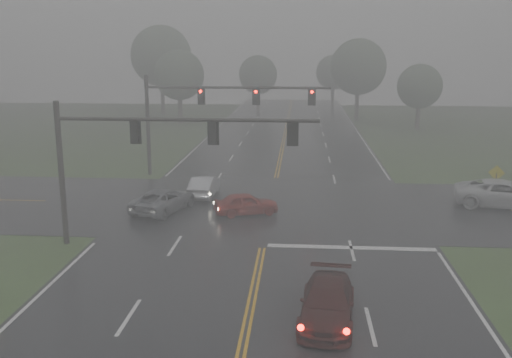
# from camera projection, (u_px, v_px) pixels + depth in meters

# --- Properties ---
(main_road) EXTENTS (18.00, 160.00, 0.02)m
(main_road) POSITION_uv_depth(u_px,v_px,m) (269.00, 215.00, 34.71)
(main_road) COLOR black
(main_road) RESTS_ON ground
(cross_street) EXTENTS (120.00, 14.00, 0.02)m
(cross_street) POSITION_uv_depth(u_px,v_px,m) (271.00, 206.00, 36.66)
(cross_street) COLOR black
(cross_street) RESTS_ON ground
(stop_bar) EXTENTS (8.50, 0.50, 0.01)m
(stop_bar) POSITION_uv_depth(u_px,v_px,m) (351.00, 248.00, 28.93)
(stop_bar) COLOR silver
(stop_bar) RESTS_ON ground
(sedan_maroon) EXTENTS (2.42, 4.98, 1.40)m
(sedan_maroon) POSITION_uv_depth(u_px,v_px,m) (327.00, 320.00, 21.22)
(sedan_maroon) COLOR #320B09
(sedan_maroon) RESTS_ON ground
(sedan_red) EXTENTS (4.21, 2.73, 1.33)m
(sedan_red) POSITION_uv_depth(u_px,v_px,m) (246.00, 214.00, 34.81)
(sedan_red) COLOR maroon
(sedan_red) RESTS_ON ground
(sedan_silver) EXTENTS (1.66, 4.36, 1.42)m
(sedan_silver) POSITION_uv_depth(u_px,v_px,m) (205.00, 196.00, 39.03)
(sedan_silver) COLOR silver
(sedan_silver) RESTS_ON ground
(car_grey) EXTENTS (3.76, 5.54, 1.41)m
(car_grey) POSITION_uv_depth(u_px,v_px,m) (164.00, 211.00, 35.51)
(car_grey) COLOR slate
(car_grey) RESTS_ON ground
(pickup_white) EXTENTS (6.53, 3.86, 1.70)m
(pickup_white) POSITION_uv_depth(u_px,v_px,m) (503.00, 207.00, 36.44)
(pickup_white) COLOR silver
(pickup_white) RESTS_ON ground
(signal_gantry_near) EXTENTS (13.10, 0.32, 7.39)m
(signal_gantry_near) POSITION_uv_depth(u_px,v_px,m) (138.00, 146.00, 28.18)
(signal_gantry_near) COLOR black
(signal_gantry_near) RESTS_ON ground
(signal_gantry_far) EXTENTS (14.43, 0.40, 7.90)m
(signal_gantry_far) POSITION_uv_depth(u_px,v_px,m) (204.00, 106.00, 44.30)
(signal_gantry_far) COLOR black
(signal_gantry_far) RESTS_ON ground
(sign_diamond_east) EXTENTS (1.02, 0.27, 2.48)m
(sign_diamond_east) POSITION_uv_depth(u_px,v_px,m) (496.00, 177.00, 37.27)
(sign_diamond_east) COLOR black
(sign_diamond_east) RESTS_ON ground
(tree_nw_a) EXTENTS (6.68, 6.68, 9.81)m
(tree_nw_a) POSITION_uv_depth(u_px,v_px,m) (179.00, 75.00, 75.92)
(tree_nw_a) COLOR #342A22
(tree_nw_a) RESTS_ON ground
(tree_ne_a) EXTENTS (7.70, 7.70, 11.31)m
(tree_ne_a) POSITION_uv_depth(u_px,v_px,m) (358.00, 67.00, 78.47)
(tree_ne_a) COLOR #342A22
(tree_ne_a) RESTS_ON ground
(tree_n_mid) EXTENTS (6.08, 6.08, 8.92)m
(tree_n_mid) POSITION_uv_depth(u_px,v_px,m) (258.00, 75.00, 89.97)
(tree_n_mid) COLOR #342A22
(tree_n_mid) RESTS_ON ground
(tree_e_near) EXTENTS (5.52, 5.52, 8.10)m
(tree_e_near) POSITION_uv_depth(u_px,v_px,m) (420.00, 86.00, 70.44)
(tree_e_near) COLOR #342A22
(tree_e_near) RESTS_ON ground
(tree_nw_b) EXTENTS (9.12, 9.12, 13.39)m
(tree_nw_b) POSITION_uv_depth(u_px,v_px,m) (161.00, 56.00, 85.84)
(tree_nw_b) COLOR #342A22
(tree_nw_b) RESTS_ON ground
(tree_n_far) EXTENTS (6.03, 6.03, 8.86)m
(tree_n_far) POSITION_uv_depth(u_px,v_px,m) (333.00, 72.00, 99.41)
(tree_n_far) COLOR #342A22
(tree_n_far) RESTS_ON ground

